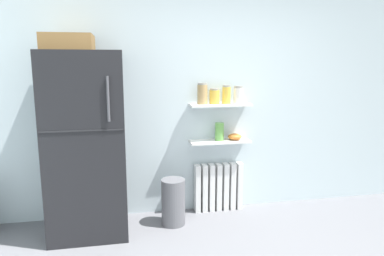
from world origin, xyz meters
TOP-DOWN VIEW (x-y plane):
  - back_wall at (0.00, 2.05)m, footprint 7.04×0.10m
  - refrigerator at (-1.20, 1.66)m, footprint 0.75×0.71m
  - radiator at (0.23, 1.92)m, footprint 0.56×0.12m
  - wall_shelf_lower at (0.23, 1.89)m, footprint 0.69×0.22m
  - wall_shelf_upper at (0.23, 1.89)m, footprint 0.69×0.22m
  - storage_jar_0 at (0.02, 1.89)m, footprint 0.11×0.11m
  - storage_jar_1 at (0.16, 1.89)m, footprint 0.11×0.11m
  - storage_jar_2 at (0.30, 1.89)m, footprint 0.09×0.09m
  - storage_jar_3 at (0.44, 1.89)m, footprint 0.11×0.11m
  - vase at (0.22, 1.89)m, footprint 0.10×0.10m
  - shelf_bowl at (0.41, 1.89)m, footprint 0.16×0.16m
  - trash_bin at (-0.34, 1.65)m, footprint 0.25×0.25m

SIDE VIEW (x-z plane):
  - trash_bin at x=-0.34m, z-range 0.00..0.50m
  - radiator at x=0.23m, z-range 0.00..0.56m
  - wall_shelf_lower at x=0.23m, z-range 0.82..0.84m
  - shelf_bowl at x=0.41m, z-range 0.84..0.91m
  - refrigerator at x=-1.20m, z-range -0.04..1.92m
  - vase at x=0.22m, z-range 0.84..1.04m
  - wall_shelf_upper at x=0.23m, z-range 1.23..1.26m
  - back_wall at x=0.00m, z-range 0.00..2.60m
  - storage_jar_1 at x=0.16m, z-range 1.26..1.43m
  - storage_jar_3 at x=0.44m, z-range 1.26..1.45m
  - storage_jar_2 at x=0.30m, z-range 1.26..1.46m
  - storage_jar_0 at x=0.02m, z-range 1.26..1.49m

